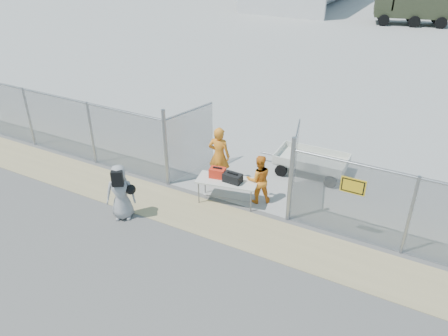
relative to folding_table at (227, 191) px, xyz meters
The scene contains 12 objects.
ground 2.02m from the folding_table, 93.30° to the right, with size 160.00×160.00×0.00m, color #4E4E4E.
tarmac_inside 40.02m from the folding_table, 90.16° to the left, with size 160.00×80.00×0.01m, color #9A9A95.
dirt_strip 1.05m from the folding_table, 96.64° to the right, with size 44.00×1.60×0.01m, color tan.
chain_link_fence 0.74m from the folding_table, behind, with size 40.00×0.20×2.20m, color gray, non-canonical shape.
folding_table is the anchor object (origin of this frame).
orange_bag 0.61m from the folding_table, behind, with size 0.45×0.30×0.28m, color red.
black_duffel 0.53m from the folding_table, ahead, with size 0.53×0.31×0.25m, color black.
security_worker_left 1.28m from the folding_table, 130.49° to the left, with size 0.69×0.45×1.89m, color orange.
security_worker_right 0.99m from the folding_table, 30.93° to the left, with size 0.73×0.57×1.49m, color orange.
visitor 3.03m from the folding_table, 136.95° to the right, with size 0.79×0.52×1.62m, color gray.
utility_trailer 3.27m from the folding_table, 60.62° to the left, with size 2.95×1.52×0.72m, color beige, non-canonical shape.
military_truck 30.71m from the folding_table, 88.45° to the left, with size 5.87×2.17×2.80m, color #2F3420, non-canonical shape.
Camera 1 is at (5.15, -7.55, 7.11)m, focal length 35.00 mm.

